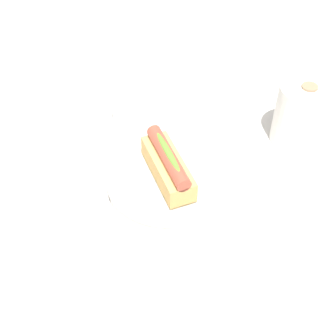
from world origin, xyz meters
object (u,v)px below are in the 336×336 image
object	(u,v)px
hotdog_front	(168,165)
serving_bowl	(168,182)
water_glass	(129,109)
paper_towel_roll	(303,115)

from	to	relation	value
hotdog_front	serving_bowl	bearing A→B (deg)	90.00
water_glass	hotdog_front	bearing A→B (deg)	-7.68
serving_bowl	hotdog_front	world-z (taller)	hotdog_front
serving_bowl	water_glass	world-z (taller)	water_glass
serving_bowl	paper_towel_roll	distance (m)	0.30
water_glass	paper_towel_roll	world-z (taller)	paper_towel_roll
water_glass	paper_towel_roll	bearing A→B (deg)	50.36
hotdog_front	paper_towel_roll	xyz separation A→B (m)	(0.02, 0.30, 0.00)
serving_bowl	water_glass	xyz separation A→B (m)	(-0.20, 0.03, 0.02)
hotdog_front	paper_towel_roll	world-z (taller)	paper_towel_roll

